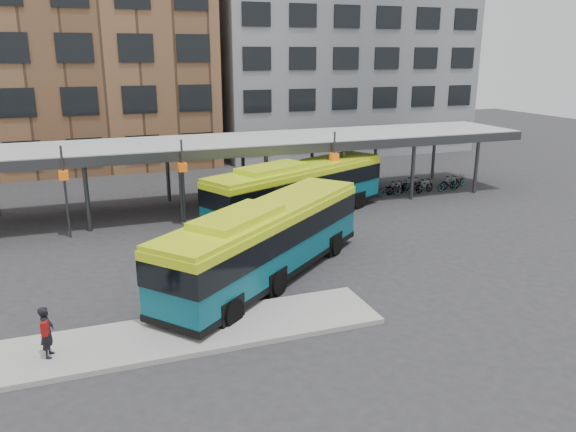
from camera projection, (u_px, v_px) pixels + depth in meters
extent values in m
plane|color=#28282B|center=(299.00, 282.00, 23.46)|extent=(120.00, 120.00, 0.00)
cube|color=gray|center=(179.00, 335.00, 18.90)|extent=(14.00, 3.00, 0.18)
cube|color=#999B9E|center=(222.00, 143.00, 34.06)|extent=(40.00, 6.00, 0.35)
cube|color=#383A3D|center=(235.00, 153.00, 31.39)|extent=(40.00, 0.15, 0.55)
cylinder|color=#383A3D|center=(87.00, 197.00, 29.74)|extent=(0.24, 0.24, 3.80)
cylinder|color=#383A3D|center=(85.00, 178.00, 34.24)|extent=(0.24, 0.24, 3.80)
cylinder|color=#383A3D|center=(181.00, 189.00, 31.39)|extent=(0.24, 0.24, 3.80)
cylinder|color=#383A3D|center=(168.00, 172.00, 35.90)|extent=(0.24, 0.24, 3.80)
cylinder|color=#383A3D|center=(266.00, 182.00, 33.05)|extent=(0.24, 0.24, 3.80)
cylinder|color=#383A3D|center=(243.00, 167.00, 37.56)|extent=(0.24, 0.24, 3.80)
cylinder|color=#383A3D|center=(343.00, 176.00, 34.71)|extent=(0.24, 0.24, 3.80)
cylinder|color=#383A3D|center=(312.00, 162.00, 39.22)|extent=(0.24, 0.24, 3.80)
cylinder|color=#383A3D|center=(413.00, 171.00, 36.37)|extent=(0.24, 0.24, 3.80)
cylinder|color=#383A3D|center=(375.00, 158.00, 40.87)|extent=(0.24, 0.24, 3.80)
cylinder|color=#383A3D|center=(476.00, 166.00, 38.02)|extent=(0.24, 0.24, 3.80)
cylinder|color=#383A3D|center=(434.00, 154.00, 42.53)|extent=(0.24, 0.24, 3.80)
cylinder|color=#383A3D|center=(66.00, 193.00, 28.55)|extent=(0.12, 0.12, 4.80)
cube|color=#CA560B|center=(64.00, 175.00, 28.29)|extent=(0.45, 0.45, 0.45)
cylinder|color=#383A3D|center=(183.00, 184.00, 30.53)|extent=(0.12, 0.12, 4.80)
cube|color=#CA560B|center=(183.00, 167.00, 30.28)|extent=(0.45, 0.45, 0.45)
cylinder|color=#383A3D|center=(334.00, 172.00, 33.52)|extent=(0.12, 0.12, 4.80)
cube|color=#CA560B|center=(334.00, 157.00, 33.27)|extent=(0.45, 0.45, 0.45)
cube|color=brown|center=(44.00, 31.00, 45.91)|extent=(26.00, 14.00, 22.00)
cube|color=slate|center=(333.00, 45.00, 54.81)|extent=(24.00, 14.00, 20.00)
cube|color=#084D5E|center=(267.00, 242.00, 23.43)|extent=(11.04, 9.82, 2.55)
cube|color=black|center=(267.00, 230.00, 23.29)|extent=(11.12, 9.90, 0.97)
cube|color=#BFDB16|center=(267.00, 210.00, 23.05)|extent=(10.98, 9.75, 0.20)
cube|color=#BFDB16|center=(238.00, 218.00, 21.29)|extent=(4.31, 4.03, 0.36)
cube|color=black|center=(267.00, 268.00, 23.75)|extent=(11.13, 9.91, 0.25)
cylinder|color=black|center=(335.00, 245.00, 26.55)|extent=(0.98, 0.89, 1.02)
cylinder|color=black|center=(289.00, 236.00, 27.74)|extent=(0.98, 0.89, 1.02)
cylinder|color=black|center=(278.00, 283.00, 22.13)|extent=(0.98, 0.89, 1.02)
cylinder|color=black|center=(226.00, 271.00, 23.32)|extent=(0.98, 0.89, 1.02)
cylinder|color=black|center=(232.00, 313.00, 19.58)|extent=(0.98, 0.89, 1.02)
cylinder|color=black|center=(177.00, 298.00, 20.77)|extent=(0.98, 0.89, 1.02)
cube|color=#084D5E|center=(298.00, 191.00, 32.24)|extent=(12.10, 7.51, 2.54)
cube|color=black|center=(298.00, 182.00, 32.10)|extent=(12.18, 7.58, 0.96)
cube|color=#BFDB16|center=(298.00, 167.00, 31.86)|extent=(12.06, 7.42, 0.20)
cube|color=#BFDB16|center=(273.00, 169.00, 30.41)|extent=(4.45, 3.39, 0.36)
cube|color=black|center=(298.00, 210.00, 32.56)|extent=(12.18, 7.59, 0.24)
cylinder|color=black|center=(358.00, 201.00, 34.50)|extent=(1.05, 0.71, 1.02)
cylinder|color=black|center=(328.00, 194.00, 36.17)|extent=(1.05, 0.71, 1.02)
cylinder|color=black|center=(299.00, 218.00, 30.88)|extent=(1.05, 0.71, 1.02)
cylinder|color=black|center=(268.00, 209.00, 32.55)|extent=(1.05, 0.71, 1.02)
cylinder|color=black|center=(259.00, 230.00, 28.79)|extent=(1.05, 0.71, 1.02)
cylinder|color=black|center=(228.00, 220.00, 30.46)|extent=(1.05, 0.71, 1.02)
imported|color=black|center=(47.00, 332.00, 17.19)|extent=(0.50, 0.67, 1.67)
cube|color=maroon|center=(45.00, 328.00, 16.95)|extent=(0.23, 0.34, 0.44)
imported|color=slate|center=(390.00, 190.00, 37.49)|extent=(1.75, 0.63, 0.91)
imported|color=slate|center=(395.00, 188.00, 37.95)|extent=(1.63, 0.69, 0.95)
imported|color=slate|center=(399.00, 186.00, 38.28)|extent=(1.82, 0.64, 0.96)
imported|color=slate|center=(412.00, 184.00, 38.87)|extent=(1.70, 0.60, 1.00)
imported|color=slate|center=(416.00, 185.00, 38.92)|extent=(1.73, 1.04, 0.86)
imported|color=slate|center=(425.00, 186.00, 38.40)|extent=(1.70, 0.85, 0.98)
imported|color=slate|center=(447.00, 185.00, 39.02)|extent=(1.70, 0.70, 0.87)
imported|color=slate|center=(450.00, 183.00, 39.29)|extent=(1.68, 0.53, 1.00)
imported|color=slate|center=(458.00, 181.00, 40.06)|extent=(1.77, 1.08, 0.88)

